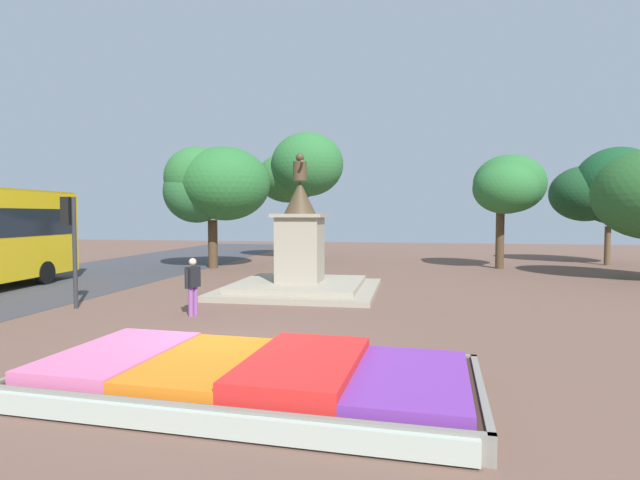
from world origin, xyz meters
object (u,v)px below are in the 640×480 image
statue_monument (300,264)px  traffic_light_mid_block (70,230)px  flower_planter (252,377)px  pedestrian_with_handbag (193,283)px

statue_monument → traffic_light_mid_block: bearing=-144.2°
flower_planter → pedestrian_with_handbag: 6.27m
statue_monument → pedestrian_with_handbag: 4.93m
statue_monument → pedestrian_with_handbag: statue_monument is taller
traffic_light_mid_block → pedestrian_with_handbag: bearing=-5.3°
statue_monument → traffic_light_mid_block: size_ratio=1.66×
flower_planter → statue_monument: (-1.43, 9.80, 0.74)m
statue_monument → traffic_light_mid_block: 7.26m
traffic_light_mid_block → pedestrian_with_handbag: 4.13m
traffic_light_mid_block → pedestrian_with_handbag: traffic_light_mid_block is taller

